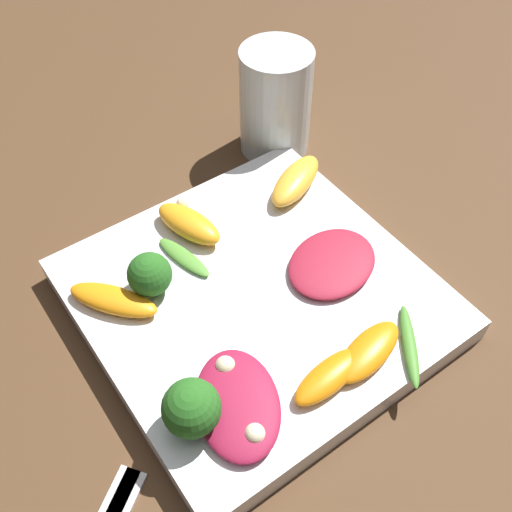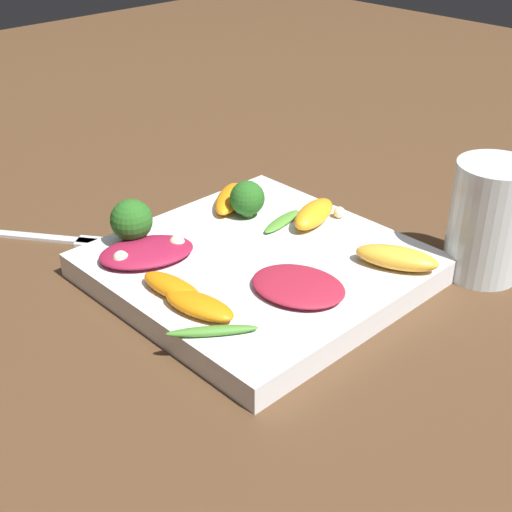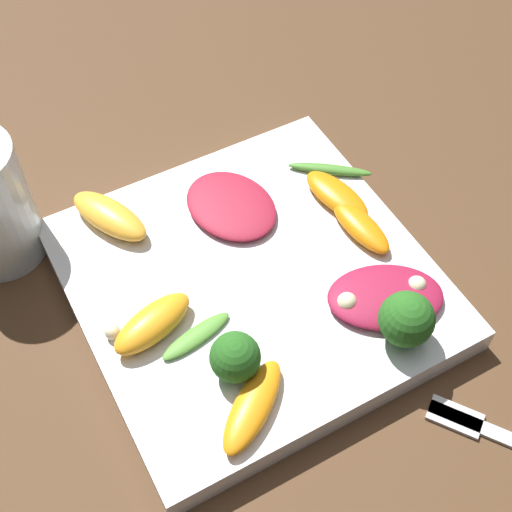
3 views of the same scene
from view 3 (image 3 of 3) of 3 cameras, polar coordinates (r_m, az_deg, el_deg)
name	(u,v)px [view 3 (image 3 of 3)]	position (r m, az deg, el deg)	size (l,w,h in m)	color
ground_plane	(251,291)	(0.60, -0.39, -2.86)	(2.40, 2.40, 0.00)	#4C331E
plate	(251,283)	(0.59, -0.39, -2.18)	(0.28, 0.28, 0.03)	white
radicchio_leaf_0	(385,297)	(0.57, 10.32, -3.23)	(0.11, 0.09, 0.01)	maroon
radicchio_leaf_1	(231,205)	(0.62, -2.00, 4.06)	(0.09, 0.10, 0.01)	maroon
orange_segment_0	(153,323)	(0.55, -8.28, -5.36)	(0.08, 0.05, 0.02)	orange
orange_segment_1	(109,216)	(0.62, -11.64, 3.15)	(0.06, 0.08, 0.02)	#FCAD33
orange_segment_2	(361,226)	(0.61, 8.36, 2.39)	(0.03, 0.07, 0.01)	orange
orange_segment_3	(337,195)	(0.63, 6.49, 4.84)	(0.04, 0.08, 0.01)	orange
orange_segment_4	(253,406)	(0.52, -0.27, -11.94)	(0.08, 0.07, 0.01)	orange
broccoli_floret_0	(407,319)	(0.54, 11.95, -4.99)	(0.04, 0.04, 0.05)	#7A9E51
broccoli_floret_1	(235,357)	(0.52, -1.68, -8.11)	(0.04, 0.04, 0.04)	#7A9E51
arugula_sprig_0	(330,169)	(0.66, 5.93, 6.91)	(0.07, 0.06, 0.01)	#47842D
arugula_sprig_1	(196,336)	(0.55, -4.80, -6.39)	(0.06, 0.03, 0.01)	#518E33
macadamia_nut_0	(347,302)	(0.56, 7.29, -3.69)	(0.02, 0.02, 0.02)	beige
macadamia_nut_1	(112,331)	(0.56, -11.47, -5.88)	(0.01, 0.01, 0.01)	beige
macadamia_nut_2	(417,285)	(0.58, 12.72, -2.31)	(0.02, 0.02, 0.02)	beige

